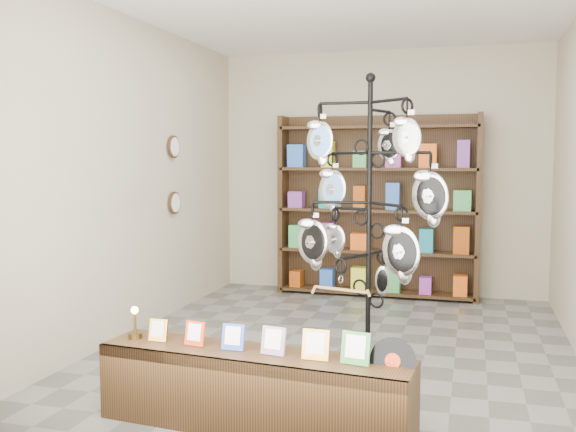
# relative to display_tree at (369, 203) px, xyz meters

# --- Properties ---
(ground) EXTENTS (5.00, 5.00, 0.00)m
(ground) POSITION_rel_display_tree_xyz_m (-0.36, 0.64, -1.34)
(ground) COLOR slate
(ground) RESTS_ON ground
(room_envelope) EXTENTS (5.00, 5.00, 5.00)m
(room_envelope) POSITION_rel_display_tree_xyz_m (-0.36, 0.64, 0.51)
(room_envelope) COLOR #B1A68E
(room_envelope) RESTS_ON ground
(display_tree) EXTENTS (1.24, 1.23, 2.31)m
(display_tree) POSITION_rel_display_tree_xyz_m (0.00, 0.00, 0.00)
(display_tree) COLOR black
(display_tree) RESTS_ON ground
(front_shelf) EXTENTS (2.01, 0.57, 0.70)m
(front_shelf) POSITION_rel_display_tree_xyz_m (-0.52, -1.19, -1.09)
(front_shelf) COLOR black
(front_shelf) RESTS_ON ground
(back_shelving) EXTENTS (2.42, 0.36, 2.20)m
(back_shelving) POSITION_rel_display_tree_xyz_m (-0.36, 2.94, -0.31)
(back_shelving) COLOR black
(back_shelving) RESTS_ON ground
(wall_clocks) EXTENTS (0.03, 0.24, 0.84)m
(wall_clocks) POSITION_rel_display_tree_xyz_m (-2.33, 1.44, 0.16)
(wall_clocks) COLOR black
(wall_clocks) RESTS_ON ground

